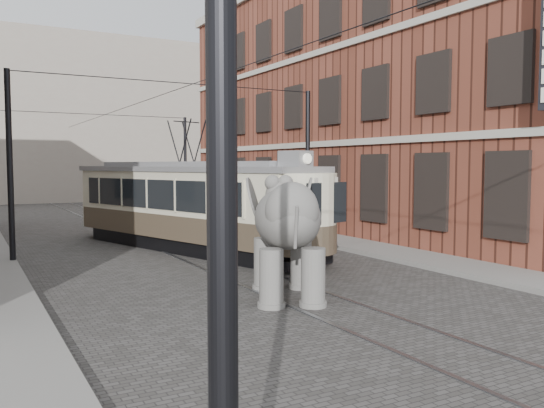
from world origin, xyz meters
TOP-DOWN VIEW (x-y plane):
  - ground at (0.00, 0.00)m, footprint 120.00×120.00m
  - tram_rails at (0.00, 0.00)m, footprint 1.54×80.00m
  - sidewalk_right at (6.00, 0.00)m, footprint 2.00×60.00m
  - brick_building at (11.00, 9.00)m, footprint 8.00×26.00m
  - distant_block at (0.00, 40.00)m, footprint 28.00×10.00m
  - catenary at (-0.20, 5.00)m, footprint 11.00×30.20m
  - tram at (0.22, 6.28)m, footprint 5.77×11.97m
  - elephant at (-0.33, -1.79)m, footprint 4.21×5.30m

SIDE VIEW (x-z plane):
  - ground at x=0.00m, z-range 0.00..0.00m
  - tram_rails at x=0.00m, z-range 0.00..0.02m
  - sidewalk_right at x=6.00m, z-range 0.00..0.15m
  - elephant at x=-0.33m, z-range 0.00..2.85m
  - tram at x=0.22m, z-range 0.00..4.67m
  - catenary at x=-0.20m, z-range 0.00..6.00m
  - brick_building at x=11.00m, z-range 0.00..12.00m
  - distant_block at x=0.00m, z-range 0.00..14.00m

